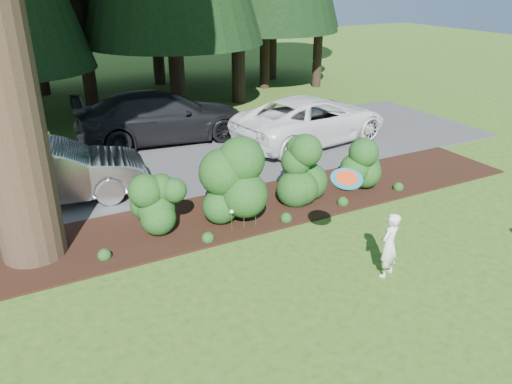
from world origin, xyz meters
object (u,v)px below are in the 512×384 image
Objects in this scene: car_silver_wagon at (49,172)px; frisbee at (347,178)px; car_dark_suv at (163,116)px; child at (389,245)px; car_white_suv at (312,120)px.

frisbee is (4.29, -6.26, 1.26)m from car_silver_wagon.
car_dark_suv is (4.10, 3.54, 0.06)m from car_silver_wagon.
child is 1.71m from frisbee.
frisbee reaches higher than child.
car_silver_wagon is 8.36m from child.
frisbee reaches higher than car_silver_wagon.
car_silver_wagon is 3.63× the size of child.
car_white_suv is 8.52m from frisbee.
car_white_suv is at bearing -133.66° from child.
frisbee is at bearing -137.23° from car_silver_wagon.
car_dark_suv reaches higher than car_white_suv.
car_white_suv is at bearing -113.73° from car_dark_suv.
car_silver_wagon is at bearing -71.62° from child.
car_silver_wagon is 7.69m from frisbee.
car_dark_suv is at bearing 91.15° from frisbee.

